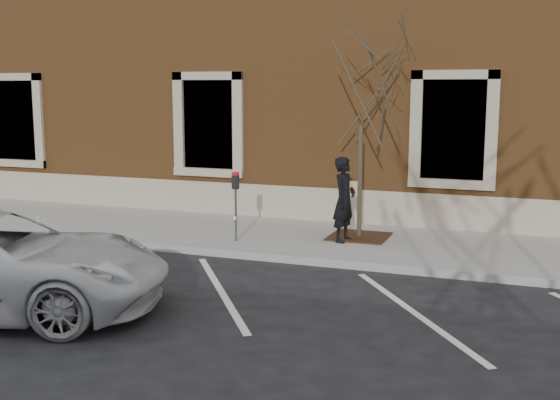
% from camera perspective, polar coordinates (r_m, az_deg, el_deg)
% --- Properties ---
extents(ground, '(120.00, 120.00, 0.00)m').
position_cam_1_polar(ground, '(13.71, -0.89, -4.92)').
color(ground, '#28282B').
rests_on(ground, ground).
extents(sidewalk_near, '(40.00, 3.50, 0.15)m').
position_cam_1_polar(sidewalk_near, '(15.29, 1.52, -3.14)').
color(sidewalk_near, gray).
rests_on(sidewalk_near, ground).
extents(curb_near, '(40.00, 0.12, 0.15)m').
position_cam_1_polar(curb_near, '(13.65, -0.96, -4.67)').
color(curb_near, '#9E9E99').
rests_on(curb_near, ground).
extents(parking_stripes, '(28.00, 4.40, 0.01)m').
position_cam_1_polar(parking_stripes, '(11.76, -4.84, -7.36)').
color(parking_stripes, silver).
rests_on(parking_stripes, ground).
extents(building_civic, '(40.00, 8.62, 8.00)m').
position_cam_1_polar(building_civic, '(20.69, 7.10, 10.97)').
color(building_civic, brown).
rests_on(building_civic, ground).
extents(man, '(0.54, 0.71, 1.77)m').
position_cam_1_polar(man, '(14.55, 5.25, 0.04)').
color(man, black).
rests_on(man, sidewalk_near).
extents(parking_meter, '(0.13, 0.10, 1.45)m').
position_cam_1_polar(parking_meter, '(14.55, -3.63, 0.55)').
color(parking_meter, '#595B60').
rests_on(parking_meter, sidewalk_near).
extents(tree_grate, '(1.22, 1.22, 0.03)m').
position_cam_1_polar(tree_grate, '(15.15, 6.43, -2.96)').
color(tree_grate, '#402C14').
rests_on(tree_grate, sidewalk_near).
extents(sapling, '(2.60, 2.60, 4.34)m').
position_cam_1_polar(sapling, '(14.81, 6.64, 8.53)').
color(sapling, '#483E2C').
rests_on(sapling, sidewalk_near).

